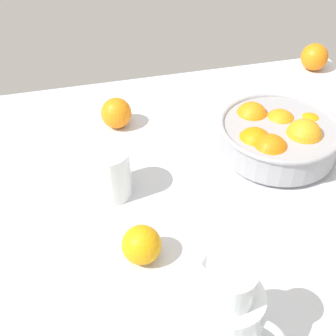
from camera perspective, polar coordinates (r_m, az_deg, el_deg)
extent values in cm
cube|color=silver|center=(102.89, 0.88, -4.61)|extent=(131.69, 109.66, 3.00)
cylinder|color=#99999E|center=(117.12, 12.88, 1.96)|extent=(25.16, 25.16, 1.20)
cylinder|color=#99999E|center=(114.78, 13.17, 3.55)|extent=(27.35, 27.35, 6.84)
torus|color=#99999E|center=(112.86, 13.42, 4.95)|extent=(28.55, 28.55, 1.20)
sphere|color=orange|center=(119.52, 16.57, 4.74)|extent=(7.16, 7.16, 7.16)
sphere|color=orange|center=(117.61, 13.26, 4.98)|extent=(8.30, 8.30, 8.30)
sphere|color=orange|center=(117.10, 10.02, 5.98)|extent=(7.96, 7.96, 7.96)
sphere|color=orange|center=(109.36, 10.32, 2.69)|extent=(8.57, 8.57, 8.57)
sphere|color=orange|center=(107.56, 12.13, 1.83)|extent=(8.60, 8.60, 8.60)
sphere|color=orange|center=(112.13, 16.04, 3.64)|extent=(8.41, 8.41, 8.41)
cylinder|color=white|center=(76.28, 6.99, -17.78)|extent=(10.93, 10.93, 12.61)
cylinder|color=white|center=(68.90, 7.59, -13.71)|extent=(7.30, 7.30, 5.44)
cone|color=white|center=(68.52, 4.18, -11.18)|extent=(4.10, 4.10, 2.80)
torus|color=white|center=(74.30, 11.64, -19.20)|extent=(5.52, 5.72, 6.75)
cylinder|color=gold|center=(78.46, 6.84, -18.80)|extent=(10.06, 10.06, 7.44)
cylinder|color=white|center=(100.86, -7.14, -0.58)|extent=(9.30, 9.30, 11.32)
cylinder|color=#F69D39|center=(103.04, -6.99, -2.01)|extent=(8.19, 8.19, 4.61)
sphere|color=orange|center=(122.65, -6.26, 6.61)|extent=(7.91, 7.91, 7.91)
sphere|color=orange|center=(88.42, -3.21, -9.24)|extent=(7.49, 7.49, 7.49)
sphere|color=orange|center=(155.83, 17.27, 12.69)|extent=(8.26, 8.26, 8.26)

